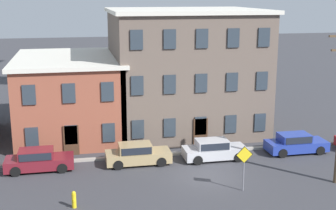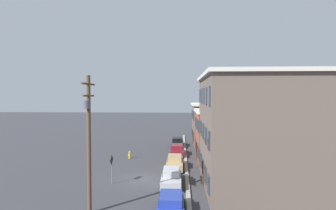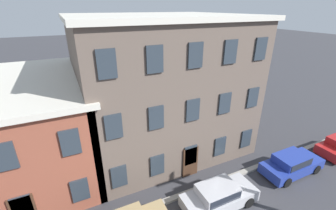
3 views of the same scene
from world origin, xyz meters
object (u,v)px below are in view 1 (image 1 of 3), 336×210
car_blue (296,143)px  fire_hydrant (74,199)px  car_tan (137,153)px  car_silver (214,149)px  car_maroon (38,159)px  caution_sign (244,161)px

car_blue → fire_hydrant: (-15.92, -5.97, -0.27)m
car_tan → car_blue: (11.64, 0.00, 0.00)m
car_silver → car_blue: 6.27m
car_maroon → fire_hydrant: size_ratio=4.58×
car_tan → car_silver: same height
caution_sign → car_blue: bearing=42.8°
car_tan → caution_sign: 7.99m
car_maroon → fire_hydrant: bearing=-70.0°
car_tan → car_silver: 5.38m
car_tan → fire_hydrant: 7.35m
car_tan → caution_sign: bearing=-46.0°
car_maroon → car_blue: same height
car_maroon → caution_sign: 13.40m
caution_sign → fire_hydrant: 9.88m
car_tan → fire_hydrant: car_tan is taller
car_tan → car_blue: size_ratio=1.00×
car_tan → caution_sign: (5.50, -5.69, 1.11)m
car_silver → fire_hydrant: (-9.66, -5.80, -0.27)m
car_silver → car_maroon: bearing=178.4°
car_blue → fire_hydrant: size_ratio=4.58×
car_blue → car_silver: bearing=-178.4°
car_maroon → car_tan: same height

